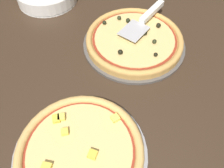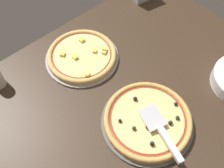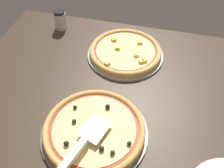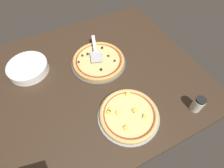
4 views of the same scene
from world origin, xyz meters
TOP-DOWN VIEW (x-y plane):
  - ground_plane at (0.00, 0.00)cm, footprint 132.54×115.54cm
  - pizza_pan_front at (-6.84, -9.28)cm, footprint 36.52×36.52cm
  - pizza_front at (-6.84, -9.29)cm, footprint 34.33×34.33cm
  - pizza_pan_back at (-5.36, 33.65)cm, footprint 33.88×33.88cm
  - pizza_back at (-5.34, 33.64)cm, footprint 31.85×31.85cm
  - serving_spatula at (-8.84, -19.60)cm, footprint 11.77×24.65cm

SIDE VIEW (x-z plane):
  - ground_plane at x=0.00cm, z-range -3.60..0.00cm
  - pizza_pan_front at x=-6.84cm, z-range 0.00..1.00cm
  - pizza_pan_back at x=-5.36cm, z-range 0.00..1.00cm
  - pizza_back at x=-5.34cm, z-range 0.72..3.91cm
  - pizza_front at x=-6.84cm, z-range 0.53..4.76cm
  - serving_spatula at x=-8.84cm, z-range 5.03..7.03cm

